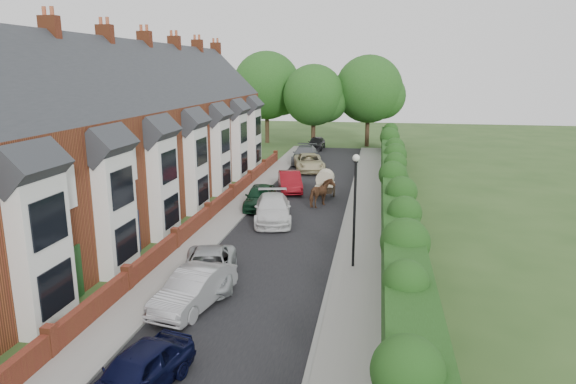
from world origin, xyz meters
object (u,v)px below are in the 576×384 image
(horse, at_px, (321,193))
(car_black, at_px, (316,143))
(car_green, at_px, (260,197))
(car_grey, at_px, (305,155))
(car_white, at_px, (273,209))
(car_beige, at_px, (309,162))
(car_red, at_px, (290,182))
(car_silver_b, at_px, (208,268))
(lamppost, at_px, (355,197))
(horse_cart, at_px, (325,182))
(car_silver_a, at_px, (194,289))
(car_navy, at_px, (137,373))

(horse, bearing_deg, car_black, -57.67)
(car_green, xyz_separation_m, car_grey, (0.51, 16.62, 0.05))
(car_white, bearing_deg, car_beige, 78.19)
(car_red, bearing_deg, car_silver_b, -106.21)
(car_black, height_order, horse, horse)
(lamppost, relative_size, car_grey, 0.93)
(car_beige, distance_m, horse_cart, 9.98)
(car_white, height_order, car_grey, car_grey)
(horse_cart, bearing_deg, car_green, -139.70)
(car_silver_b, bearing_deg, car_beige, 75.30)
(car_black, bearing_deg, car_silver_a, -88.04)
(car_navy, relative_size, car_grey, 0.70)
(car_beige, xyz_separation_m, car_black, (-0.87, 12.36, -0.03))
(car_beige, xyz_separation_m, horse_cart, (2.42, -9.67, 0.41))
(horse, bearing_deg, car_grey, -53.45)
(car_green, bearing_deg, car_silver_a, -91.06)
(car_white, xyz_separation_m, horse_cart, (2.44, 5.97, 0.40))
(car_silver_b, height_order, car_white, car_white)
(car_silver_b, xyz_separation_m, car_red, (0.53, 16.84, 0.07))
(car_navy, bearing_deg, horse_cart, 96.43)
(car_green, relative_size, car_black, 1.06)
(car_beige, bearing_deg, car_silver_a, -104.37)
(car_green, distance_m, horse_cart, 5.02)
(car_silver_b, height_order, car_grey, car_grey)
(car_red, bearing_deg, horse, -69.41)
(car_navy, height_order, car_red, car_red)
(car_green, bearing_deg, horse, 10.53)
(car_navy, bearing_deg, car_silver_a, 106.98)
(car_navy, height_order, car_beige, car_beige)
(car_navy, bearing_deg, car_red, 103.28)
(car_navy, bearing_deg, car_grey, 104.16)
(car_silver_a, bearing_deg, lamppost, 51.99)
(car_beige, height_order, horse, horse)
(car_beige, bearing_deg, horse_cart, -88.96)
(car_silver_a, bearing_deg, horse, 90.02)
(car_black, bearing_deg, car_grey, -88.46)
(car_silver_a, bearing_deg, car_silver_b, 106.59)
(car_navy, distance_m, car_silver_a, 5.38)
(lamppost, height_order, car_white, lamppost)
(car_silver_b, bearing_deg, car_navy, -98.60)
(car_grey, bearing_deg, car_green, -94.81)
(car_green, xyz_separation_m, horse_cart, (3.82, 3.24, 0.40))
(lamppost, relative_size, horse, 2.48)
(car_red, bearing_deg, lamppost, -83.92)
(horse_cart, bearing_deg, car_silver_a, -100.00)
(car_green, distance_m, car_beige, 12.98)
(car_silver_b, xyz_separation_m, horse_cart, (3.27, 15.17, 0.50))
(car_white, relative_size, horse_cart, 1.85)
(car_silver_a, relative_size, car_grey, 0.77)
(car_grey, distance_m, horse, 15.97)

